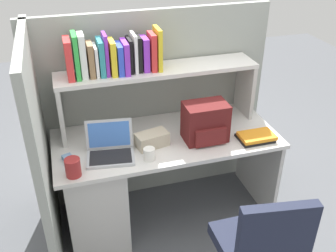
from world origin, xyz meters
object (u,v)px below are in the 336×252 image
laptop (110,149)px  computer_mouse (69,159)px  tissue_box (152,139)px  snack_canister (73,167)px  backpack (206,123)px  paper_cup (149,154)px

laptop → computer_mouse: laptop is taller
computer_mouse → tissue_box: tissue_box is taller
tissue_box → snack_canister: size_ratio=1.85×
laptop → backpack: bearing=0.8°
snack_canister → paper_cup: bearing=3.9°
tissue_box → snack_canister: 0.58m
computer_mouse → snack_canister: 0.17m
laptop → backpack: (0.68, 0.01, 0.08)m
backpack → tissue_box: 0.39m
backpack → laptop: bearing=-179.2°
tissue_box → laptop: bearing=173.3°
computer_mouse → paper_cup: (0.51, -0.12, 0.03)m
backpack → snack_canister: backpack is taller
tissue_box → paper_cup: bearing=-123.6°
laptop → backpack: 0.68m
laptop → snack_canister: (-0.25, -0.16, 0.01)m
laptop → tissue_box: 0.30m
paper_cup → tissue_box: (0.06, 0.16, 0.01)m
laptop → snack_canister: bearing=-148.2°
laptop → tissue_box: laptop is taller
laptop → computer_mouse: (-0.27, 0.00, -0.03)m
backpack → paper_cup: bearing=-163.2°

